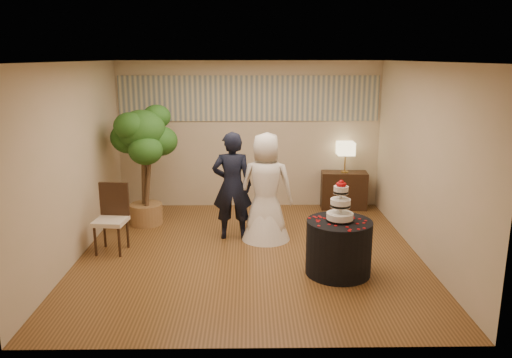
{
  "coord_description": "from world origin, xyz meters",
  "views": [
    {
      "loc": [
        -0.0,
        -6.99,
        2.87
      ],
      "look_at": [
        0.1,
        0.4,
        1.05
      ],
      "focal_mm": 35.0,
      "sensor_mm": 36.0,
      "label": 1
    }
  ],
  "objects_px": {
    "ficus_tree": "(144,165)",
    "console": "(344,190)",
    "bride": "(266,187)",
    "wedding_cake": "(341,201)",
    "groom": "(232,186)",
    "cake_table": "(339,247)",
    "table_lamp": "(345,157)",
    "side_chair": "(110,219)"
  },
  "relations": [
    {
      "from": "cake_table",
      "to": "wedding_cake",
      "type": "height_order",
      "value": "wedding_cake"
    },
    {
      "from": "table_lamp",
      "to": "ficus_tree",
      "type": "relative_size",
      "value": 0.27
    },
    {
      "from": "cake_table",
      "to": "wedding_cake",
      "type": "relative_size",
      "value": 1.56
    },
    {
      "from": "groom",
      "to": "console",
      "type": "height_order",
      "value": "groom"
    },
    {
      "from": "groom",
      "to": "bride",
      "type": "xyz_separation_m",
      "value": [
        0.54,
        -0.06,
        -0.0
      ]
    },
    {
      "from": "bride",
      "to": "wedding_cake",
      "type": "relative_size",
      "value": 3.08
    },
    {
      "from": "groom",
      "to": "bride",
      "type": "bearing_deg",
      "value": 173.61
    },
    {
      "from": "groom",
      "to": "console",
      "type": "distance_m",
      "value": 2.68
    },
    {
      "from": "cake_table",
      "to": "console",
      "type": "bearing_deg",
      "value": 78.17
    },
    {
      "from": "groom",
      "to": "console",
      "type": "relative_size",
      "value": 2.02
    },
    {
      "from": "bride",
      "to": "wedding_cake",
      "type": "xyz_separation_m",
      "value": [
        0.94,
        -1.33,
        0.16
      ]
    },
    {
      "from": "bride",
      "to": "table_lamp",
      "type": "bearing_deg",
      "value": -126.66
    },
    {
      "from": "table_lamp",
      "to": "ficus_tree",
      "type": "xyz_separation_m",
      "value": [
        -3.64,
        -0.88,
        0.05
      ]
    },
    {
      "from": "console",
      "to": "table_lamp",
      "type": "relative_size",
      "value": 1.49
    },
    {
      "from": "bride",
      "to": "ficus_tree",
      "type": "distance_m",
      "value": 2.22
    },
    {
      "from": "groom",
      "to": "side_chair",
      "type": "relative_size",
      "value": 1.69
    },
    {
      "from": "table_lamp",
      "to": "side_chair",
      "type": "height_order",
      "value": "table_lamp"
    },
    {
      "from": "cake_table",
      "to": "side_chair",
      "type": "relative_size",
      "value": 0.85
    },
    {
      "from": "wedding_cake",
      "to": "side_chair",
      "type": "height_order",
      "value": "wedding_cake"
    },
    {
      "from": "cake_table",
      "to": "table_lamp",
      "type": "height_order",
      "value": "table_lamp"
    },
    {
      "from": "ficus_tree",
      "to": "side_chair",
      "type": "height_order",
      "value": "ficus_tree"
    },
    {
      "from": "cake_table",
      "to": "ficus_tree",
      "type": "bearing_deg",
      "value": 145.06
    },
    {
      "from": "wedding_cake",
      "to": "console",
      "type": "relative_size",
      "value": 0.65
    },
    {
      "from": "groom",
      "to": "table_lamp",
      "type": "height_order",
      "value": "groom"
    },
    {
      "from": "ficus_tree",
      "to": "cake_table",
      "type": "bearing_deg",
      "value": -34.94
    },
    {
      "from": "wedding_cake",
      "to": "ficus_tree",
      "type": "xyz_separation_m",
      "value": [
        -3.01,
        2.1,
        0.03
      ]
    },
    {
      "from": "console",
      "to": "side_chair",
      "type": "height_order",
      "value": "side_chair"
    },
    {
      "from": "ficus_tree",
      "to": "table_lamp",
      "type": "bearing_deg",
      "value": 13.55
    },
    {
      "from": "groom",
      "to": "table_lamp",
      "type": "relative_size",
      "value": 3.0
    },
    {
      "from": "wedding_cake",
      "to": "cake_table",
      "type": "bearing_deg",
      "value": 0.0
    },
    {
      "from": "bride",
      "to": "ficus_tree",
      "type": "relative_size",
      "value": 0.82
    },
    {
      "from": "cake_table",
      "to": "side_chair",
      "type": "bearing_deg",
      "value": 166.03
    },
    {
      "from": "groom",
      "to": "cake_table",
      "type": "height_order",
      "value": "groom"
    },
    {
      "from": "wedding_cake",
      "to": "console",
      "type": "distance_m",
      "value": 3.12
    },
    {
      "from": "bride",
      "to": "side_chair",
      "type": "relative_size",
      "value": 1.69
    },
    {
      "from": "ficus_tree",
      "to": "side_chair",
      "type": "xyz_separation_m",
      "value": [
        -0.26,
        -1.29,
        -0.54
      ]
    },
    {
      "from": "cake_table",
      "to": "groom",
      "type": "bearing_deg",
      "value": 136.54
    },
    {
      "from": "cake_table",
      "to": "table_lamp",
      "type": "relative_size",
      "value": 1.51
    },
    {
      "from": "bride",
      "to": "side_chair",
      "type": "bearing_deg",
      "value": 19.39
    },
    {
      "from": "ficus_tree",
      "to": "console",
      "type": "bearing_deg",
      "value": 13.55
    },
    {
      "from": "wedding_cake",
      "to": "ficus_tree",
      "type": "height_order",
      "value": "ficus_tree"
    },
    {
      "from": "groom",
      "to": "wedding_cake",
      "type": "relative_size",
      "value": 3.1
    }
  ]
}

